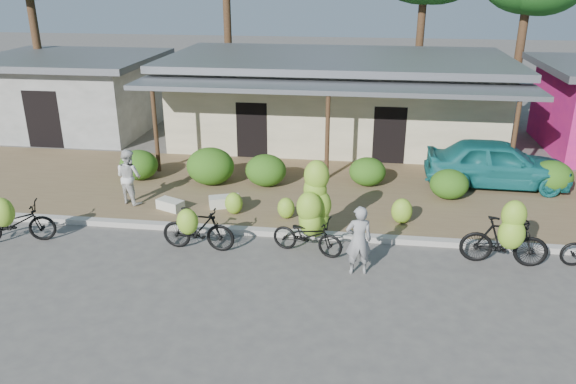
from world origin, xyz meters
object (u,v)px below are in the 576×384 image
bike_far_left (13,222)px  bike_right (506,238)px  bike_left (197,228)px  bike_center (312,217)px  vendor (359,240)px  bystander (129,177)px  sack_near (225,201)px  sack_far (170,205)px  teal_van (497,163)px

bike_far_left → bike_right: size_ratio=1.04×
bike_right → bike_left: bearing=95.8°
bike_center → vendor: bearing=-117.7°
bike_center → bike_left: bearing=116.2°
bike_center → bike_right: bike_center is taller
bike_center → bike_right: bearing=-79.1°
bike_left → bike_far_left: bearing=95.6°
bike_far_left → bike_left: 4.62m
bike_center → bystander: size_ratio=1.37×
bike_far_left → bike_left: (4.62, 0.23, 0.01)m
bike_right → vendor: bike_right is taller
bike_right → sack_near: size_ratio=2.33×
bike_left → sack_far: size_ratio=2.43×
bike_left → sack_near: 2.54m
bike_right → bystander: (-9.84, 2.26, 0.18)m
bike_far_left → sack_near: 5.42m
bike_right → bystander: size_ratio=1.25×
teal_van → vendor: bearing=146.3°
sack_far → bystander: bystander is taller
bike_left → teal_van: teal_van is taller
vendor → bystander: bystander is taller
bike_center → sack_near: 3.38m
bike_far_left → bike_right: bearing=-105.7°
sack_near → bystander: 2.81m
bike_far_left → vendor: size_ratio=1.28×
bystander → vendor: bearing=179.9°
bike_right → sack_near: bike_right is taller
bike_left → bike_center: (2.71, 0.52, 0.24)m
bike_left → sack_near: bike_left is taller
sack_far → teal_van: bearing=18.9°
bike_center → teal_van: 7.13m
bike_right → sack_far: bearing=81.7°
sack_far → teal_van: (9.39, 3.21, 0.60)m
sack_near → sack_far: size_ratio=1.13×
sack_far → bystander: size_ratio=0.47×
bike_center → vendor: 1.57m
bystander → sack_near: bearing=-153.8°
bike_far_left → bike_center: 7.37m
bike_right → vendor: size_ratio=1.22×
bystander → bike_right: bearing=-168.5°
bike_far_left → bystander: bearing=-53.5°
bike_far_left → bike_left: size_ratio=1.13×
bike_right → bike_far_left: bearing=96.4°
vendor → bystander: bearing=-34.9°
bike_center → bike_right: size_ratio=1.10×
bike_far_left → bystander: (1.92, 2.67, 0.33)m
vendor → bike_center: bearing=-53.5°
bike_left → bike_center: 2.77m
bike_left → sack_far: (-1.41, 2.11, -0.34)m
bike_far_left → bike_left: bearing=-104.8°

